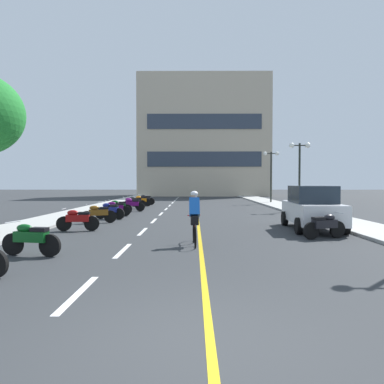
% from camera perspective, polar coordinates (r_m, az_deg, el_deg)
% --- Properties ---
extents(ground_plane, '(140.00, 140.00, 0.00)m').
position_cam_1_polar(ground_plane, '(25.39, 0.21, -2.89)').
color(ground_plane, '#2D3033').
extents(curb_left, '(2.40, 72.00, 0.12)m').
position_cam_1_polar(curb_left, '(29.29, -14.02, -2.23)').
color(curb_left, '#A8A8A3').
rests_on(curb_left, ground).
extents(curb_right, '(2.40, 72.00, 0.12)m').
position_cam_1_polar(curb_right, '(29.26, 14.48, -2.23)').
color(curb_right, '#A8A8A3').
rests_on(curb_right, ground).
extents(lane_dash_0, '(0.14, 2.20, 0.01)m').
position_cam_1_polar(lane_dash_0, '(6.92, -17.54, -15.02)').
color(lane_dash_0, silver).
rests_on(lane_dash_0, ground).
extents(lane_dash_1, '(0.14, 2.20, 0.01)m').
position_cam_1_polar(lane_dash_1, '(10.70, -10.87, -9.06)').
color(lane_dash_1, silver).
rests_on(lane_dash_1, ground).
extents(lane_dash_2, '(0.14, 2.20, 0.01)m').
position_cam_1_polar(lane_dash_2, '(14.59, -7.80, -6.20)').
color(lane_dash_2, silver).
rests_on(lane_dash_2, ground).
extents(lane_dash_3, '(0.14, 2.20, 0.01)m').
position_cam_1_polar(lane_dash_3, '(18.53, -6.05, -4.54)').
color(lane_dash_3, silver).
rests_on(lane_dash_3, ground).
extents(lane_dash_4, '(0.14, 2.20, 0.01)m').
position_cam_1_polar(lane_dash_4, '(22.49, -4.92, -3.46)').
color(lane_dash_4, silver).
rests_on(lane_dash_4, ground).
extents(lane_dash_5, '(0.14, 2.20, 0.01)m').
position_cam_1_polar(lane_dash_5, '(26.47, -4.13, -2.71)').
color(lane_dash_5, silver).
rests_on(lane_dash_5, ground).
extents(lane_dash_6, '(0.14, 2.20, 0.01)m').
position_cam_1_polar(lane_dash_6, '(30.45, -3.54, -2.15)').
color(lane_dash_6, silver).
rests_on(lane_dash_6, ground).
extents(lane_dash_7, '(0.14, 2.20, 0.01)m').
position_cam_1_polar(lane_dash_7, '(34.43, -3.09, -1.72)').
color(lane_dash_7, silver).
rests_on(lane_dash_7, ground).
extents(lane_dash_8, '(0.14, 2.20, 0.01)m').
position_cam_1_polar(lane_dash_8, '(38.42, -2.74, -1.38)').
color(lane_dash_8, silver).
rests_on(lane_dash_8, ground).
extents(lane_dash_9, '(0.14, 2.20, 0.01)m').
position_cam_1_polar(lane_dash_9, '(42.41, -2.45, -1.10)').
color(lane_dash_9, silver).
rests_on(lane_dash_9, ground).
extents(lane_dash_10, '(0.14, 2.20, 0.01)m').
position_cam_1_polar(lane_dash_10, '(46.40, -2.21, -0.87)').
color(lane_dash_10, silver).
rests_on(lane_dash_10, ground).
extents(lane_dash_11, '(0.14, 2.20, 0.01)m').
position_cam_1_polar(lane_dash_11, '(50.39, -2.01, -0.68)').
color(lane_dash_11, silver).
rests_on(lane_dash_11, ground).
extents(centre_line_yellow, '(0.12, 66.00, 0.01)m').
position_cam_1_polar(centre_line_yellow, '(28.38, 0.73, -2.41)').
color(centre_line_yellow, gold).
rests_on(centre_line_yellow, ground).
extents(office_building, '(18.57, 7.68, 17.09)m').
position_cam_1_polar(office_building, '(53.51, 1.85, 8.61)').
color(office_building, '#BCAD93').
rests_on(office_building, ground).
extents(street_lamp_mid, '(1.46, 0.36, 4.57)m').
position_cam_1_polar(street_lamp_mid, '(26.04, 16.64, 4.89)').
color(street_lamp_mid, black).
rests_on(street_lamp_mid, curb_right).
extents(street_lamp_far, '(1.46, 0.36, 4.69)m').
position_cam_1_polar(street_lamp_far, '(34.26, 12.39, 4.23)').
color(street_lamp_far, black).
rests_on(street_lamp_far, curb_right).
extents(parked_car_near, '(2.12, 4.29, 1.82)m').
position_cam_1_polar(parked_car_near, '(15.74, 18.44, -2.36)').
color(parked_car_near, black).
rests_on(parked_car_near, ground).
extents(motorcycle_1, '(1.69, 0.62, 0.92)m').
position_cam_1_polar(motorcycle_1, '(10.59, -24.14, -6.70)').
color(motorcycle_1, black).
rests_on(motorcycle_1, ground).
extents(motorcycle_2, '(1.64, 0.79, 0.92)m').
position_cam_1_polar(motorcycle_2, '(13.38, 20.26, -4.96)').
color(motorcycle_2, black).
rests_on(motorcycle_2, ground).
extents(motorcycle_3, '(1.70, 0.60, 0.92)m').
position_cam_1_polar(motorcycle_3, '(15.27, -17.65, -4.14)').
color(motorcycle_3, black).
rests_on(motorcycle_3, ground).
extents(motorcycle_4, '(1.65, 0.76, 0.92)m').
position_cam_1_polar(motorcycle_4, '(17.92, -14.61, -3.28)').
color(motorcycle_4, black).
rests_on(motorcycle_4, ground).
extents(motorcycle_5, '(1.67, 0.71, 0.92)m').
position_cam_1_polar(motorcycle_5, '(19.69, -12.90, -2.84)').
color(motorcycle_5, black).
rests_on(motorcycle_5, ground).
extents(motorcycle_6, '(1.69, 0.60, 0.92)m').
position_cam_1_polar(motorcycle_6, '(21.18, -12.05, -2.53)').
color(motorcycle_6, black).
rests_on(motorcycle_6, ground).
extents(motorcycle_7, '(1.68, 0.66, 0.92)m').
position_cam_1_polar(motorcycle_7, '(22.67, -11.63, -2.26)').
color(motorcycle_7, black).
rests_on(motorcycle_7, ground).
extents(motorcycle_8, '(1.70, 0.60, 0.92)m').
position_cam_1_polar(motorcycle_8, '(24.58, -9.49, -1.95)').
color(motorcycle_8, black).
rests_on(motorcycle_8, ground).
extents(motorcycle_9, '(1.64, 0.79, 0.92)m').
position_cam_1_polar(motorcycle_9, '(26.23, -9.61, -1.73)').
color(motorcycle_9, black).
rests_on(motorcycle_9, ground).
extents(motorcycle_10, '(1.67, 0.71, 0.92)m').
position_cam_1_polar(motorcycle_10, '(27.82, -9.01, -1.54)').
color(motorcycle_10, black).
rests_on(motorcycle_10, ground).
extents(motorcycle_11, '(1.68, 0.65, 0.92)m').
position_cam_1_polar(motorcycle_11, '(29.62, -8.11, -1.35)').
color(motorcycle_11, black).
rests_on(motorcycle_11, ground).
extents(motorcycle_12, '(1.68, 0.66, 0.92)m').
position_cam_1_polar(motorcycle_12, '(31.72, -7.40, -1.16)').
color(motorcycle_12, black).
rests_on(motorcycle_12, ground).
extents(cyclist_rider, '(0.42, 1.77, 1.71)m').
position_cam_1_polar(cyclist_rider, '(11.33, 0.39, -3.92)').
color(cyclist_rider, black).
rests_on(cyclist_rider, ground).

